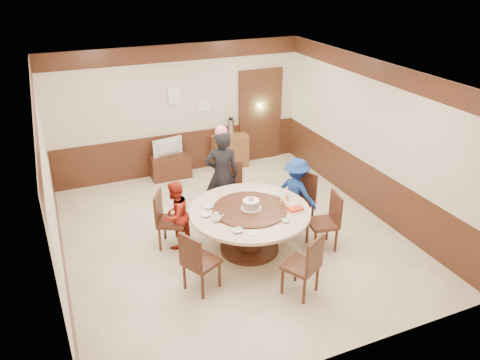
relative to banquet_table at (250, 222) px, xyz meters
name	(u,v)px	position (x,y,z in m)	size (l,w,h in m)	color
room	(232,179)	(-0.10, 0.51, 0.55)	(6.00, 6.04, 2.84)	beige
banquet_table	(250,222)	(0.00, 0.00, 0.00)	(1.94, 1.94, 0.78)	#412014
chair_0	(299,209)	(1.15, 0.39, -0.23)	(0.59, 0.58, 0.97)	#412014
chair_1	(235,199)	(0.25, 1.20, -0.23)	(0.44, 0.45, 0.97)	#412014
chair_2	(171,229)	(-1.14, 0.63, -0.23)	(0.60, 0.59, 0.97)	#412014
chair_3	(201,271)	(-1.06, -0.64, -0.23)	(0.60, 0.59, 0.97)	#412014
chair_4	(302,275)	(0.24, -1.29, -0.23)	(0.60, 0.60, 0.97)	#412014
chair_5	(323,231)	(1.15, -0.40, -0.23)	(0.52, 0.51, 0.97)	#412014
person_standing	(222,175)	(-0.01, 1.22, 0.31)	(0.61, 0.40, 1.68)	black
person_red	(175,215)	(-1.07, 0.58, 0.05)	(0.57, 0.44, 1.17)	#A12315
person_blue	(296,192)	(1.11, 0.47, 0.09)	(0.81, 0.47, 1.26)	navy
birthday_cake	(251,204)	(0.02, -0.01, 0.32)	(0.33, 0.33, 0.21)	white
teapot_left	(216,218)	(-0.61, -0.12, 0.28)	(0.17, 0.15, 0.13)	white
teapot_right	(277,194)	(0.59, 0.20, 0.28)	(0.17, 0.15, 0.13)	white
bowl_0	(208,207)	(-0.58, 0.32, 0.24)	(0.15, 0.15, 0.04)	white
bowl_1	(285,221)	(0.35, -0.55, 0.24)	(0.13, 0.13, 0.04)	white
bowl_2	(237,231)	(-0.43, -0.53, 0.24)	(0.16, 0.16, 0.04)	white
bowl_3	(292,205)	(0.67, -0.16, 0.24)	(0.12, 0.12, 0.04)	white
bowl_4	(206,215)	(-0.70, 0.08, 0.24)	(0.15, 0.15, 0.04)	white
saucer_near	(252,233)	(-0.25, -0.65, 0.22)	(0.18, 0.18, 0.01)	white
saucer_far	(262,191)	(0.45, 0.50, 0.22)	(0.18, 0.18, 0.01)	white
shrimp_platter	(295,209)	(0.65, -0.32, 0.24)	(0.30, 0.20, 0.06)	white
bottle_0	(282,201)	(0.53, -0.08, 0.30)	(0.06, 0.06, 0.16)	white
bottle_1	(287,196)	(0.69, 0.04, 0.30)	(0.06, 0.06, 0.16)	white
tv_stand	(170,167)	(-0.45, 3.25, -0.28)	(0.85, 0.45, 0.50)	#412014
television	(169,148)	(-0.45, 3.25, 0.16)	(0.68, 0.09, 0.39)	gray
side_cabinet	(230,151)	(0.97, 3.28, -0.16)	(0.80, 0.40, 0.75)	brown
thermos	(231,128)	(1.00, 3.28, 0.41)	(0.15, 0.15, 0.38)	silver
notice_left	(174,96)	(-0.21, 3.45, 1.22)	(0.25, 0.00, 0.35)	white
notice_right	(204,106)	(0.44, 3.45, 0.92)	(0.30, 0.00, 0.22)	white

